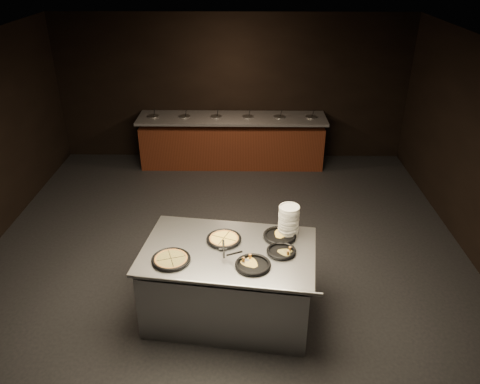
{
  "coord_description": "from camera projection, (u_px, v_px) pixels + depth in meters",
  "views": [
    {
      "loc": [
        0.28,
        -5.22,
        4.0
      ],
      "look_at": [
        0.2,
        0.3,
        1.07
      ],
      "focal_mm": 35.0,
      "sensor_mm": 36.0,
      "label": 1
    }
  ],
  "objects": [
    {
      "name": "server_left",
      "position": [
        223.0,
        248.0,
        5.19
      ],
      "size": [
        0.1,
        0.32,
        0.15
      ],
      "rotation": [
        0.0,
        0.0,
        1.71
      ],
      "color": "#B5B8BD",
      "rests_on": "serving_counter"
    },
    {
      "name": "serving_counter",
      "position": [
        229.0,
        284.0,
        5.53
      ],
      "size": [
        2.1,
        1.5,
        0.94
      ],
      "rotation": [
        0.0,
        0.0,
        -0.13
      ],
      "color": "#B5B8BD",
      "rests_on": "ground"
    },
    {
      "name": "pan_veggie_slices",
      "position": [
        281.0,
        251.0,
        5.24
      ],
      "size": [
        0.33,
        0.33,
        0.04
      ],
      "rotation": [
        0.0,
        0.0,
        -0.73
      ],
      "color": "black",
      "rests_on": "serving_counter"
    },
    {
      "name": "room",
      "position": [
        223.0,
        176.0,
        5.8
      ],
      "size": [
        7.02,
        8.02,
        2.92
      ],
      "color": "black",
      "rests_on": "ground"
    },
    {
      "name": "server_right",
      "position": [
        238.0,
        256.0,
        5.07
      ],
      "size": [
        0.3,
        0.15,
        0.15
      ],
      "rotation": [
        0.0,
        0.0,
        -0.31
      ],
      "color": "#B5B8BD",
      "rests_on": "serving_counter"
    },
    {
      "name": "pan_cheese_slices_a",
      "position": [
        280.0,
        235.0,
        5.52
      ],
      "size": [
        0.39,
        0.39,
        0.04
      ],
      "rotation": [
        0.0,
        0.0,
        0.72
      ],
      "color": "black",
      "rests_on": "serving_counter"
    },
    {
      "name": "pan_veggie_whole",
      "position": [
        171.0,
        259.0,
        5.1
      ],
      "size": [
        0.43,
        0.43,
        0.04
      ],
      "rotation": [
        0.0,
        0.0,
        0.32
      ],
      "color": "black",
      "rests_on": "serving_counter"
    },
    {
      "name": "plate_stack",
      "position": [
        289.0,
        220.0,
        5.52
      ],
      "size": [
        0.24,
        0.24,
        0.36
      ],
      "primitive_type": "cylinder",
      "color": "silver",
      "rests_on": "serving_counter"
    },
    {
      "name": "pan_cheese_whole",
      "position": [
        224.0,
        239.0,
        5.45
      ],
      "size": [
        0.41,
        0.41,
        0.04
      ],
      "rotation": [
        0.0,
        0.0,
        -0.39
      ],
      "color": "black",
      "rests_on": "serving_counter"
    },
    {
      "name": "salad_bar",
      "position": [
        232.0,
        144.0,
        9.42
      ],
      "size": [
        3.7,
        0.83,
        1.18
      ],
      "color": "#582314",
      "rests_on": "ground"
    },
    {
      "name": "pan_cheese_slices_b",
      "position": [
        253.0,
        265.0,
        5.02
      ],
      "size": [
        0.39,
        0.39,
        0.04
      ],
      "rotation": [
        0.0,
        0.0,
        1.81
      ],
      "color": "black",
      "rests_on": "serving_counter"
    }
  ]
}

